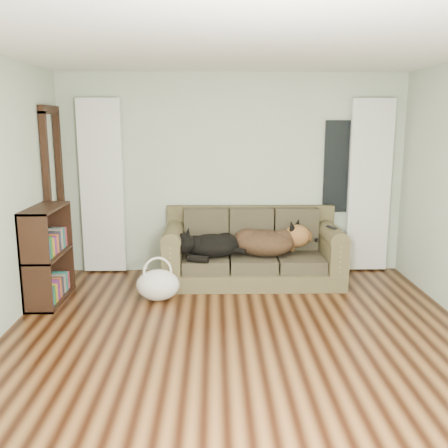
{
  "coord_description": "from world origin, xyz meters",
  "views": [
    {
      "loc": [
        -0.23,
        -4.05,
        1.98
      ],
      "look_at": [
        -0.13,
        1.6,
        0.82
      ],
      "focal_mm": 40.0,
      "sensor_mm": 36.0,
      "label": 1
    }
  ],
  "objects_px": {
    "dog_shepherd": "(267,244)",
    "sofa": "(253,247)",
    "dog_black_lab": "(209,247)",
    "tote_bag": "(158,286)",
    "bookshelf": "(48,257)"
  },
  "relations": [
    {
      "from": "dog_shepherd",
      "to": "sofa",
      "type": "bearing_deg",
      "value": 12.99
    },
    {
      "from": "sofa",
      "to": "bookshelf",
      "type": "height_order",
      "value": "bookshelf"
    },
    {
      "from": "dog_shepherd",
      "to": "bookshelf",
      "type": "bearing_deg",
      "value": 31.91
    },
    {
      "from": "dog_black_lab",
      "to": "bookshelf",
      "type": "relative_size",
      "value": 0.64
    },
    {
      "from": "sofa",
      "to": "tote_bag",
      "type": "distance_m",
      "value": 1.33
    },
    {
      "from": "dog_black_lab",
      "to": "dog_shepherd",
      "type": "bearing_deg",
      "value": 2.63
    },
    {
      "from": "sofa",
      "to": "dog_shepherd",
      "type": "relative_size",
      "value": 2.75
    },
    {
      "from": "dog_black_lab",
      "to": "tote_bag",
      "type": "xyz_separation_m",
      "value": [
        -0.57,
        -0.55,
        -0.32
      ]
    },
    {
      "from": "dog_shepherd",
      "to": "bookshelf",
      "type": "height_order",
      "value": "bookshelf"
    },
    {
      "from": "sofa",
      "to": "dog_shepherd",
      "type": "bearing_deg",
      "value": -4.88
    },
    {
      "from": "dog_black_lab",
      "to": "tote_bag",
      "type": "distance_m",
      "value": 0.85
    },
    {
      "from": "tote_bag",
      "to": "dog_shepherd",
      "type": "bearing_deg",
      "value": 26.32
    },
    {
      "from": "dog_black_lab",
      "to": "tote_bag",
      "type": "bearing_deg",
      "value": -140.57
    },
    {
      "from": "tote_bag",
      "to": "bookshelf",
      "type": "bearing_deg",
      "value": 179.36
    },
    {
      "from": "dog_black_lab",
      "to": "tote_bag",
      "type": "relative_size",
      "value": 1.41
    }
  ]
}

